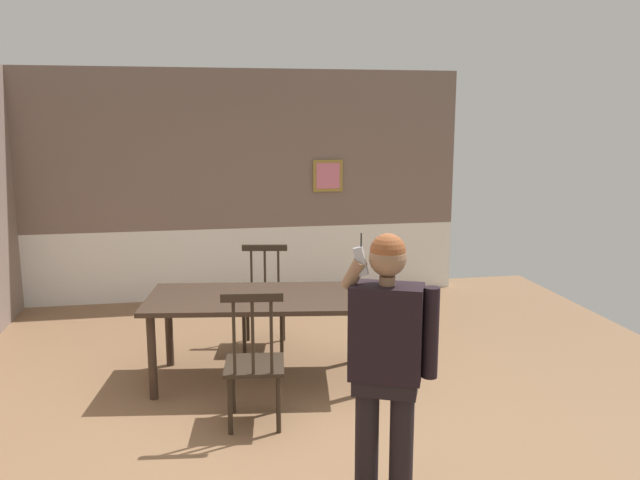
# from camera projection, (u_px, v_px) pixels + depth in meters

# --- Properties ---
(ground_plane) EXTENTS (7.90, 7.90, 0.00)m
(ground_plane) POSITION_uv_depth(u_px,v_px,m) (281.00, 425.00, 4.81)
(ground_plane) COLOR #846042
(room_back_partition) EXTENTS (5.42, 0.17, 2.82)m
(room_back_partition) POSITION_uv_depth(u_px,v_px,m) (244.00, 190.00, 8.03)
(room_back_partition) COLOR #756056
(room_back_partition) RESTS_ON ground_plane
(dining_table) EXTENTS (2.00, 1.18, 0.75)m
(dining_table) POSITION_uv_depth(u_px,v_px,m) (259.00, 305.00, 5.52)
(dining_table) COLOR #38281E
(dining_table) RESTS_ON ground_plane
(chair_near_window) EXTENTS (0.52, 0.52, 0.99)m
(chair_near_window) POSITION_uv_depth(u_px,v_px,m) (264.00, 300.00, 6.39)
(chair_near_window) COLOR #2D2319
(chair_near_window) RESTS_ON ground_plane
(chair_by_doorway) EXTENTS (0.48, 0.48, 1.05)m
(chair_by_doorway) POSITION_uv_depth(u_px,v_px,m) (254.00, 362.00, 4.71)
(chair_by_doorway) COLOR #2D2319
(chair_by_doorway) RESTS_ON ground_plane
(person_figure) EXTENTS (0.53, 0.36, 1.62)m
(person_figure) POSITION_uv_depth(u_px,v_px,m) (387.00, 354.00, 3.68)
(person_figure) COLOR black
(person_figure) RESTS_ON ground_plane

